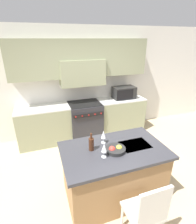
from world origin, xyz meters
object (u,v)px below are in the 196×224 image
Objects in this scene: wine_glass_near at (104,148)px; wine_bottle at (91,144)px; range_stove at (85,120)px; fruit_bowl at (115,149)px; island_chair at (147,212)px; wine_glass_far at (104,135)px; microwave at (124,93)px.

wine_bottle is at bearing 117.95° from wine_glass_near.
range_stove is 3.18× the size of fruit_bowl.
wine_glass_near is at bearing 112.30° from island_chair.
wine_glass_far is 0.30m from fruit_bowl.
fruit_bowl is (0.20, 0.07, -0.11)m from wine_glass_near.
microwave is at bearing 68.77° from island_chair.
wine_glass_near is (-1.37, -2.13, -0.04)m from microwave.
wine_bottle is (-1.49, -1.91, -0.09)m from microwave.
wine_glass_far is (-1.25, -1.79, -0.04)m from microwave.
wine_glass_far is at bearing 70.55° from wine_glass_near.
wine_bottle is 0.36m from fruit_bowl.
wine_glass_far is at bearing -95.59° from range_stove.
microwave is at bearing 0.99° from range_stove.
island_chair is (-1.09, -2.81, -0.54)m from microwave.
island_chair is 4.56× the size of wine_glass_far.
wine_glass_near and wine_glass_far have the same top height.
island_chair is 3.56× the size of wine_bottle.
microwave reaches higher than wine_bottle.
island_chair is 1.08m from wine_bottle.
microwave is (1.08, 0.02, 0.62)m from range_stove.
microwave is 2.53m from wine_glass_near.
microwave reaches higher than wine_glass_far.
microwave is 2.37m from fruit_bowl.
island_chair reaches higher than range_stove.
fruit_bowl is at bearing -92.45° from range_stove.
fruit_bowl is (0.32, -0.14, -0.07)m from wine_bottle.
wine_bottle is (-0.41, -1.89, 0.53)m from range_stove.
island_chair is at bearing -111.23° from microwave.
microwave reaches higher than wine_glass_near.
wine_glass_near is 0.73× the size of fruit_bowl.
island_chair is at bearing -67.70° from wine_glass_near.
wine_glass_far is (-0.16, 1.02, 0.50)m from island_chair.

